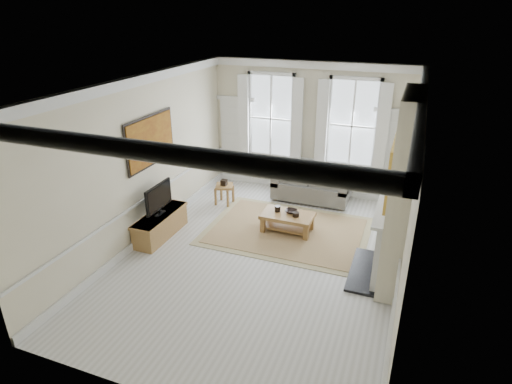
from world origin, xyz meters
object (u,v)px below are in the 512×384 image
at_px(side_table, 224,189).
at_px(coffee_table, 288,217).
at_px(sofa, 312,186).
at_px(tv_stand, 161,225).

xyz_separation_m(side_table, coffee_table, (1.91, -0.83, -0.05)).
height_order(sofa, coffee_table, sofa).
relative_size(sofa, coffee_table, 1.68).
relative_size(side_table, coffee_table, 0.46).
bearing_deg(sofa, side_table, -151.55).
bearing_deg(coffee_table, side_table, 157.10).
distance_m(sofa, side_table, 2.26).
bearing_deg(sofa, coffee_table, -92.32).
bearing_deg(side_table, tv_stand, -106.53).
bearing_deg(sofa, tv_stand, -129.96).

